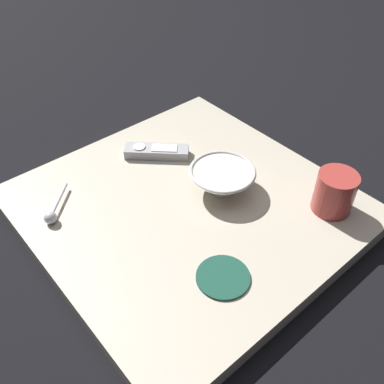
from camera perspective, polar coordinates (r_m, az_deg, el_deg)
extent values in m
plane|color=black|center=(0.99, -0.59, -3.01)|extent=(6.00, 6.00, 0.00)
cube|color=#B7AD99|center=(0.97, -0.60, -2.17)|extent=(0.67, 0.66, 0.04)
cylinder|color=beige|center=(0.99, 3.96, 0.53)|extent=(0.06, 0.06, 0.01)
cone|color=beige|center=(0.97, 4.03, 1.72)|extent=(0.15, 0.15, 0.05)
torus|color=beige|center=(0.96, 4.10, 2.77)|extent=(0.15, 0.15, 0.01)
cylinder|color=#A53833|center=(0.96, 18.52, -0.05)|extent=(0.09, 0.09, 0.09)
cylinder|color=silver|center=(0.99, -17.32, -0.87)|extent=(0.07, 0.08, 0.01)
sphere|color=silver|center=(0.95, -18.42, -3.27)|extent=(0.03, 0.03, 0.03)
cube|color=#9E9EA3|center=(1.09, -4.72, 5.39)|extent=(0.14, 0.15, 0.02)
cylinder|color=silver|center=(1.08, -7.09, 6.02)|extent=(0.03, 0.03, 0.00)
cube|color=silver|center=(1.08, -3.70, 5.92)|extent=(0.07, 0.07, 0.00)
cylinder|color=#194738|center=(0.82, 4.17, -11.27)|extent=(0.10, 0.10, 0.01)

